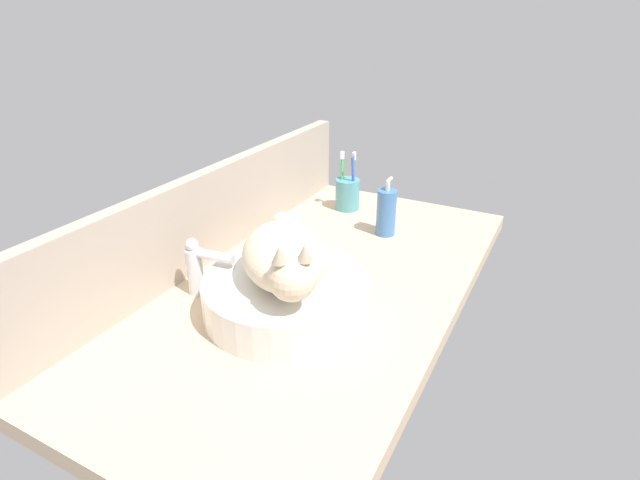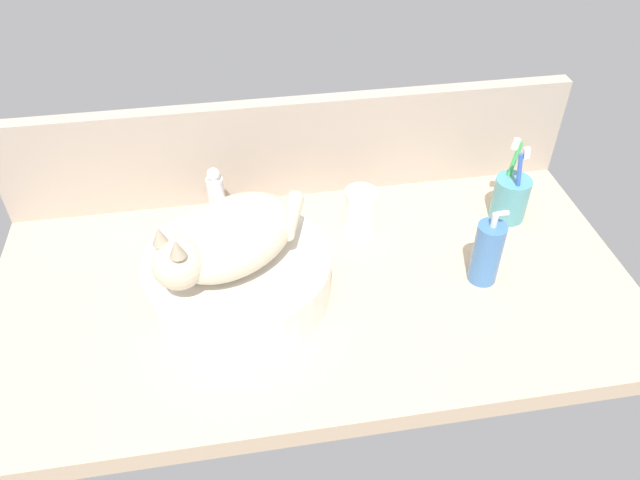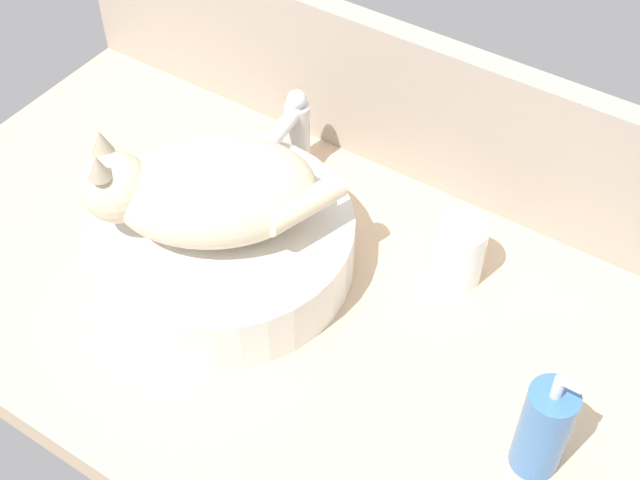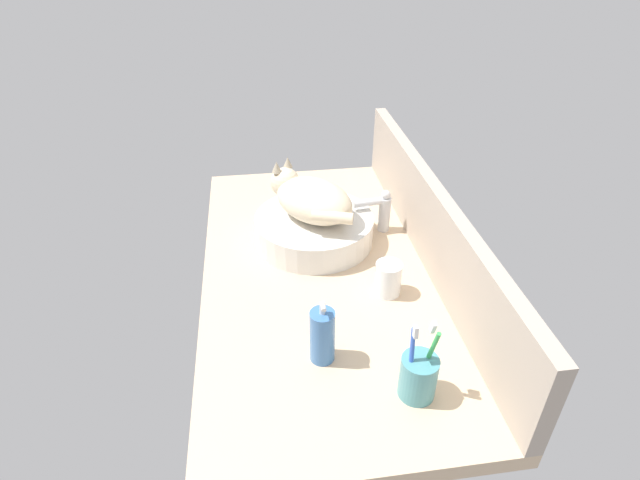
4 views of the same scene
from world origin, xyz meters
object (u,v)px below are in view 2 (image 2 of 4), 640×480
(sink_basin, at_px, (238,275))
(cat, at_px, (228,239))
(soap_dispenser, at_px, (487,253))
(water_glass, at_px, (360,211))
(faucet, at_px, (217,197))
(toothbrush_cup, at_px, (510,197))

(sink_basin, relative_size, cat, 1.15)
(sink_basin, xyz_separation_m, soap_dispenser, (0.47, -0.04, 0.03))
(soap_dispenser, height_order, water_glass, soap_dispenser)
(sink_basin, relative_size, water_glass, 3.88)
(faucet, xyz_separation_m, toothbrush_cup, (0.61, -0.07, -0.02))
(sink_basin, relative_size, faucet, 2.55)
(toothbrush_cup, distance_m, water_glass, 0.32)
(faucet, bearing_deg, cat, -85.47)
(cat, relative_size, soap_dispenser, 1.84)
(sink_basin, height_order, water_glass, water_glass)
(faucet, bearing_deg, toothbrush_cup, -6.90)
(sink_basin, bearing_deg, faucet, 97.54)
(soap_dispenser, relative_size, water_glass, 1.83)
(cat, xyz_separation_m, water_glass, (0.28, 0.16, -0.10))
(sink_basin, xyz_separation_m, cat, (-0.01, -0.01, 0.10))
(cat, height_order, soap_dispenser, cat)
(toothbrush_cup, bearing_deg, sink_basin, -167.29)
(cat, xyz_separation_m, toothbrush_cup, (0.60, 0.14, -0.09))
(soap_dispenser, bearing_deg, toothbrush_cup, 55.24)
(faucet, height_order, soap_dispenser, soap_dispenser)
(faucet, height_order, water_glass, faucet)
(cat, height_order, toothbrush_cup, cat)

